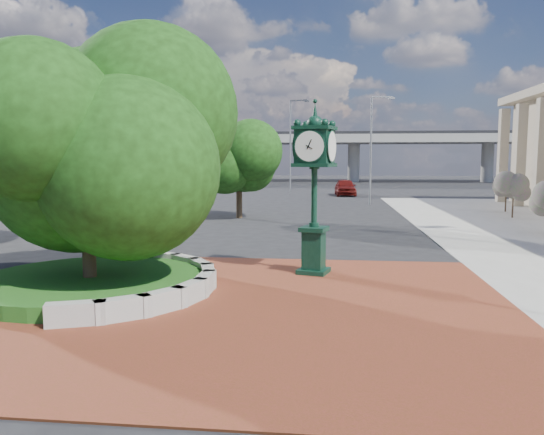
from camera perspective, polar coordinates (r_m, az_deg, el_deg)
The scene contains 13 objects.
ground at distance 14.08m, azimuth 0.02°, elevation -8.45°, with size 200.00×200.00×0.00m, color black.
plaza at distance 13.11m, azimuth -0.47°, elevation -9.47°, with size 12.00×12.00×0.04m, color brown.
planter_wall at distance 14.55m, azimuth -10.72°, elevation -6.97°, with size 2.96×6.77×0.54m.
grass_bed at distance 15.38m, azimuth -18.96°, elevation -6.75°, with size 6.10×6.10×0.40m, color #1A4D16.
overpass at distance 83.59m, azimuth 5.21°, elevation 8.37°, with size 90.00×12.00×7.50m.
tree_planter at distance 15.00m, azimuth -19.45°, elevation 6.49°, with size 5.20×5.20×6.33m.
tree_street at distance 32.00m, azimuth -3.58°, elevation 5.72°, with size 4.40×4.40×5.45m.
post_clock at distance 16.32m, azimuth 4.58°, elevation 3.93°, with size 1.31×1.31×5.30m.
parked_car at distance 52.09m, azimuth 7.88°, elevation 3.25°, with size 1.91×4.75×1.62m, color #560F0C.
street_lamp_near at distance 41.96m, azimuth 10.86°, elevation 8.02°, with size 1.84×0.61×8.34m.
street_lamp_far at distance 54.59m, azimuth 2.21°, elevation 8.42°, with size 2.05×0.89×9.47m.
shrub_mid at distance 34.97m, azimuth 24.54°, elevation 2.51°, with size 1.20×1.20×2.20m.
shrub_far at distance 38.72m, azimuth 23.90°, elevation 2.86°, with size 1.20×1.20×2.20m.
Camera 1 is at (1.50, -13.53, 3.60)m, focal length 35.00 mm.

